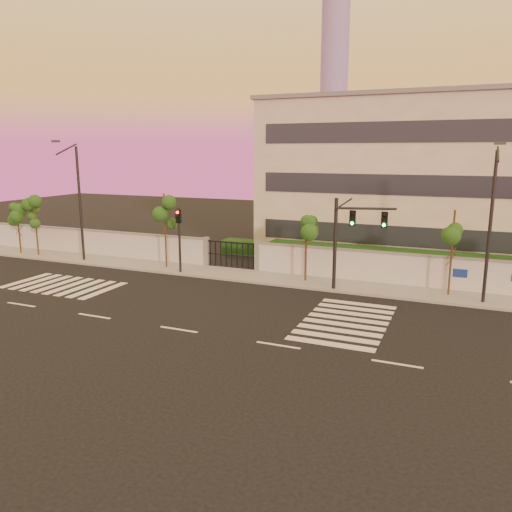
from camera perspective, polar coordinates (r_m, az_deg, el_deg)
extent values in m
plane|color=black|center=(24.00, -8.82, -8.31)|extent=(120.00, 120.00, 0.00)
cube|color=gray|center=(32.95, 0.78, -2.45)|extent=(60.00, 3.00, 0.15)
cube|color=#B2B4B9|center=(43.47, -20.32, 1.56)|extent=(25.00, 0.30, 2.00)
cube|color=slate|center=(43.30, -20.42, 2.94)|extent=(25.00, 0.36, 0.12)
cube|color=#B2B4B9|center=(32.00, 26.74, -2.47)|extent=(31.00, 0.30, 2.00)
cube|color=slate|center=(31.78, 26.92, -0.62)|extent=(31.00, 0.36, 0.12)
cube|color=slate|center=(36.14, -5.68, 0.44)|extent=(0.35, 0.35, 2.20)
cube|color=slate|center=(34.44, 0.18, -0.07)|extent=(0.35, 0.35, 2.20)
cube|color=#103617|center=(34.50, 17.36, -0.94)|extent=(20.00, 2.00, 1.80)
cube|color=#103617|center=(44.38, -16.68, 1.60)|extent=(12.00, 1.80, 1.40)
cube|color=#103617|center=(39.82, 0.31, 0.83)|extent=(6.00, 1.50, 1.20)
cube|color=#BAB29E|center=(41.25, 18.88, 8.15)|extent=(24.00, 12.00, 12.00)
cube|color=#262D38|center=(35.65, 17.76, 2.06)|extent=(22.00, 0.08, 1.40)
cube|color=#262D38|center=(35.26, 18.12, 7.67)|extent=(22.00, 0.08, 1.40)
cube|color=#262D38|center=(35.21, 18.50, 13.35)|extent=(22.00, 0.08, 1.40)
cube|color=slate|center=(41.37, 19.47, 16.59)|extent=(24.40, 12.40, 0.30)
cylinder|color=gray|center=(312.36, 8.94, 20.34)|extent=(16.00, 16.00, 110.00)
cube|color=silver|center=(35.74, -24.81, -2.54)|extent=(0.50, 4.00, 0.02)
cube|color=silver|center=(35.09, -23.81, -2.70)|extent=(0.50, 4.00, 0.02)
cube|color=silver|center=(34.45, -22.78, -2.87)|extent=(0.50, 4.00, 0.02)
cube|color=silver|center=(33.82, -21.71, -3.05)|extent=(0.50, 4.00, 0.02)
cube|color=silver|center=(33.21, -20.60, -3.23)|extent=(0.50, 4.00, 0.02)
cube|color=silver|center=(32.61, -19.44, -3.42)|extent=(0.50, 4.00, 0.02)
cube|color=silver|center=(32.02, -18.25, -3.61)|extent=(0.50, 4.00, 0.02)
cube|color=silver|center=(31.45, -17.00, -3.80)|extent=(0.50, 4.00, 0.02)
cube|color=silver|center=(22.27, 8.38, -9.91)|extent=(4.00, 0.50, 0.02)
cube|color=silver|center=(23.08, 8.95, -9.12)|extent=(4.00, 0.50, 0.02)
cube|color=silver|center=(23.90, 9.49, -8.40)|extent=(4.00, 0.50, 0.02)
cube|color=silver|center=(24.73, 9.98, -7.71)|extent=(4.00, 0.50, 0.02)
cube|color=silver|center=(25.56, 10.44, -7.08)|extent=(4.00, 0.50, 0.02)
cube|color=silver|center=(26.40, 10.87, -6.48)|extent=(4.00, 0.50, 0.02)
cube|color=silver|center=(27.24, 11.28, -5.92)|extent=(4.00, 0.50, 0.02)
cube|color=silver|center=(28.08, 11.66, -5.39)|extent=(4.00, 0.50, 0.02)
cube|color=silver|center=(30.27, -25.23, -5.04)|extent=(2.00, 0.15, 0.01)
cube|color=silver|center=(26.85, -18.01, -6.55)|extent=(2.00, 0.15, 0.01)
cube|color=silver|center=(24.00, -8.82, -8.29)|extent=(2.00, 0.15, 0.01)
cube|color=silver|center=(21.93, 2.56, -10.14)|extent=(2.00, 0.15, 0.01)
cube|color=silver|center=(20.87, 15.82, -11.78)|extent=(2.00, 0.15, 0.01)
cylinder|color=#382314|center=(44.47, -25.50, 2.92)|extent=(0.11, 0.11, 4.39)
sphere|color=#1D4614|center=(44.31, -25.65, 4.60)|extent=(1.04, 1.04, 1.04)
sphere|color=#1D4614|center=(44.26, -25.10, 3.78)|extent=(0.80, 0.80, 0.80)
sphere|color=#1D4614|center=(44.48, -25.98, 4.02)|extent=(0.76, 0.76, 0.76)
cylinder|color=#382314|center=(43.01, -23.83, 3.02)|extent=(0.12, 0.12, 4.73)
sphere|color=#1D4614|center=(42.84, -23.99, 4.90)|extent=(1.10, 1.10, 1.10)
sphere|color=#1D4614|center=(42.80, -23.40, 3.98)|extent=(0.84, 0.84, 0.84)
sphere|color=#1D4614|center=(43.01, -24.36, 4.25)|extent=(0.80, 0.80, 0.80)
cylinder|color=#382314|center=(35.67, -10.33, 2.74)|extent=(0.12, 0.12, 5.37)
sphere|color=#1D4614|center=(35.46, -10.43, 5.31)|extent=(1.07, 1.07, 1.07)
sphere|color=#1D4614|center=(35.53, -9.75, 4.04)|extent=(0.82, 0.82, 0.82)
sphere|color=#1D4614|center=(35.56, -10.92, 4.44)|extent=(0.78, 0.78, 0.78)
cylinder|color=#382314|center=(31.66, 5.72, 0.59)|extent=(0.12, 0.12, 4.13)
sphere|color=#1D4614|center=(31.44, 5.77, 2.81)|extent=(1.15, 1.15, 1.15)
sphere|color=#1D4614|center=(31.64, 6.49, 1.71)|extent=(0.87, 0.87, 0.87)
sphere|color=#1D4614|center=(31.45, 5.12, 2.06)|extent=(0.83, 0.83, 0.83)
cylinder|color=#382314|center=(30.30, 21.44, 0.18)|extent=(0.12, 0.12, 5.03)
sphere|color=#1D4614|center=(30.05, 21.65, 3.00)|extent=(1.08, 1.08, 1.08)
sphere|color=#1D4614|center=(30.36, 22.20, 1.60)|extent=(0.82, 0.82, 0.82)
sphere|color=#1D4614|center=(29.99, 21.01, 2.06)|extent=(0.78, 0.78, 0.78)
cylinder|color=black|center=(29.81, 9.01, 1.22)|extent=(0.22, 0.22, 5.58)
cylinder|color=black|center=(29.13, 12.43, 5.32)|extent=(3.34, 1.04, 0.14)
cube|color=black|center=(29.29, 10.98, 4.26)|extent=(0.32, 0.16, 0.81)
sphere|color=#0CF259|center=(29.22, 10.91, 3.75)|extent=(0.18, 0.18, 0.18)
cube|color=black|center=(28.98, 14.47, 4.03)|extent=(0.32, 0.16, 0.81)
sphere|color=#0CF259|center=(28.90, 14.41, 3.50)|extent=(0.18, 0.18, 0.18)
cylinder|color=black|center=(34.08, -8.73, 1.71)|extent=(0.16, 0.16, 4.58)
cube|color=black|center=(33.79, -8.86, 4.50)|extent=(0.36, 0.18, 0.92)
sphere|color=red|center=(33.66, -8.98, 4.96)|extent=(0.20, 0.20, 0.20)
cylinder|color=black|center=(39.55, -19.45, 5.49)|extent=(0.19, 0.19, 8.59)
cylinder|color=black|center=(38.64, -20.85, 11.34)|extent=(0.11, 2.06, 0.84)
cube|color=#3F3F44|center=(37.95, -21.93, 12.08)|extent=(0.54, 0.27, 0.16)
cylinder|color=black|center=(29.30, 25.16, 2.75)|extent=(0.19, 0.19, 8.30)
cylinder|color=black|center=(28.08, 25.93, 10.43)|extent=(0.10, 1.98, 0.81)
cube|color=#3F3F44|center=(27.15, 26.12, 11.50)|extent=(0.52, 0.26, 0.16)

